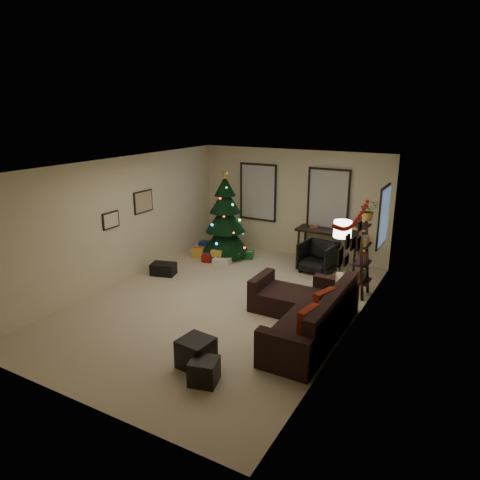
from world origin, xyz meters
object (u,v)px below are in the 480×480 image
(christmas_tree, at_px, (225,221))
(desk, at_px, (329,234))
(sofa, at_px, (306,315))
(bookshelf, at_px, (363,258))
(desk_chair, at_px, (318,257))

(christmas_tree, height_order, desk, christmas_tree)
(sofa, distance_m, bookshelf, 2.02)
(christmas_tree, height_order, bookshelf, christmas_tree)
(christmas_tree, xyz_separation_m, desk_chair, (2.45, 0.07, -0.58))
(christmas_tree, distance_m, desk, 2.60)
(sofa, height_order, desk, desk)
(christmas_tree, height_order, desk_chair, christmas_tree)
(christmas_tree, distance_m, sofa, 4.26)
(christmas_tree, relative_size, desk, 1.43)
(sofa, bearing_deg, bookshelf, 76.66)
(desk_chair, xyz_separation_m, bookshelf, (1.23, -0.89, 0.46))
(bookshelf, bearing_deg, desk, 127.78)
(desk, relative_size, bookshelf, 0.93)
(sofa, distance_m, desk, 3.54)
(desk, height_order, desk_chair, desk)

